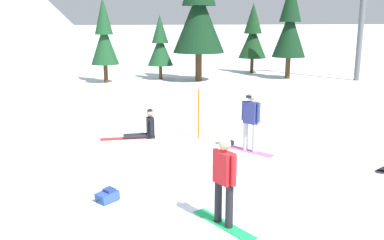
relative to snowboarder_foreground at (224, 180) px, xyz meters
name	(u,v)px	position (x,y,z in m)	size (l,w,h in m)	color
ground_plane	(235,216)	(0.38, 0.30, -0.92)	(800.00, 800.00, 0.00)	white
snowboarder_foreground	(224,180)	(0.00, 0.00, 0.00)	(0.77, 1.58, 1.75)	#19B259
snowboarder_midground	(251,121)	(2.57, 4.17, 0.03)	(1.06, 1.50, 1.80)	pink
snowboarder_background	(145,128)	(-0.08, 6.70, -0.58)	(1.83, 0.67, 0.99)	black
backpack_blue	(107,196)	(-1.97, 1.82, -0.80)	(0.55, 0.50, 0.29)	#2D4C9E
trail_marker_pole	(199,114)	(1.61, 6.12, -0.09)	(0.06, 0.06, 1.66)	orange
pine_tree_twin	(199,9)	(6.18, 19.30, 3.65)	(3.29, 3.29, 8.38)	#472D19
pine_tree_broad	(160,44)	(4.06, 20.98, 1.39)	(1.70, 1.70, 4.24)	#472D19
pine_tree_tall	(253,35)	(11.48, 22.30, 1.88)	(2.07, 2.07, 5.14)	#472D19
pine_tree_short	(290,24)	(12.35, 18.61, 2.68)	(2.22, 2.22, 6.62)	#472D19
pine_tree_leaning	(104,37)	(0.36, 20.47, 1.96)	(1.74, 1.74, 5.29)	#472D19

